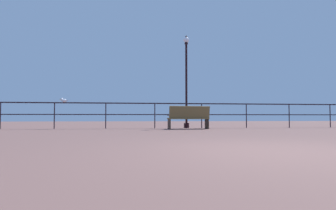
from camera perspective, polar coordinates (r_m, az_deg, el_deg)
name	(u,v)px	position (r m, az deg, el deg)	size (l,w,h in m)	color
ground_plane	(280,151)	(4.25, 22.19, -8.89)	(60.00, 60.00, 0.00)	brown
pier_railing	(178,110)	(12.25, 2.18, -0.95)	(23.28, 0.05, 1.12)	black
bench_near_left	(189,116)	(11.40, 4.34, -2.38)	(1.75, 0.74, 0.94)	brown
lamppost_center	(186,77)	(12.69, 3.82, 5.72)	(0.26, 0.26, 4.27)	black
seagull_on_rail	(64,100)	(12.42, -20.77, 0.91)	(0.38, 0.20, 0.18)	silver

